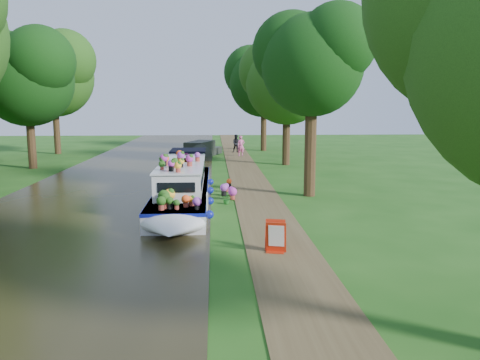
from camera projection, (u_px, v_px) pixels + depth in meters
name	position (u px, v px, depth m)	size (l,w,h in m)	color
ground	(234.00, 210.00, 19.70)	(100.00, 100.00, 0.00)	#1C4E13
canal_water	(90.00, 212.00, 19.37)	(10.00, 100.00, 0.02)	black
towpath	(263.00, 210.00, 19.77)	(2.20, 100.00, 0.03)	#4D3E24
plant_boat	(183.00, 185.00, 20.79)	(2.29, 13.52, 2.28)	silver
tree_near_overhang	(312.00, 57.00, 21.89)	(5.52, 5.28, 8.99)	#332111
tree_near_mid	(287.00, 76.00, 33.80)	(6.90, 6.60, 9.40)	#332111
tree_near_far	(264.00, 77.00, 44.52)	(7.59, 7.26, 10.30)	#332111
tree_far_c	(27.00, 73.00, 31.79)	(7.13, 6.82, 9.59)	#332111
tree_far_d	(53.00, 71.00, 41.44)	(8.05, 7.70, 10.85)	#332111
second_boat	(200.00, 151.00, 39.83)	(3.88, 7.31, 1.33)	black
sandwich_board	(276.00, 238.00, 13.97)	(0.64, 0.60, 0.96)	red
pedestrian_pink	(241.00, 146.00, 40.39)	(0.64, 0.42, 1.76)	#EE6279
pedestrian_dark	(237.00, 143.00, 43.43)	(0.80, 0.63, 1.65)	black
verge_plant	(227.00, 199.00, 20.92)	(0.43, 0.37, 0.48)	#1D601D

